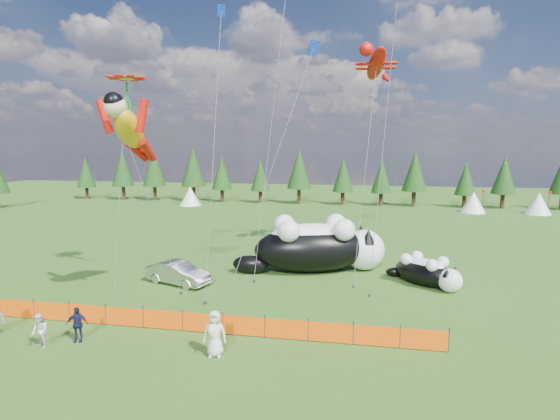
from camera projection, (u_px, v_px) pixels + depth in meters
name	position (u px, v px, depth m)	size (l,w,h in m)	color
ground	(223.00, 310.00, 23.51)	(160.00, 160.00, 0.00)	#0E390A
safety_fence	(203.00, 323.00, 20.52)	(22.06, 0.06, 1.10)	#262626
tree_line	(313.00, 178.00, 66.73)	(90.00, 4.00, 8.00)	black
festival_tents	(389.00, 200.00, 60.24)	(50.00, 3.20, 2.80)	white
cat_large	(318.00, 245.00, 30.62)	(10.57, 6.00, 3.91)	black
cat_small	(426.00, 271.00, 27.53)	(4.41, 4.14, 1.95)	black
car	(178.00, 273.00, 27.86)	(1.51, 4.33, 1.43)	#B2B2B7
spectator_b	(40.00, 331.00, 18.91)	(0.75, 0.44, 1.54)	silver
spectator_c	(77.00, 324.00, 19.58)	(0.94, 0.48, 1.61)	#15193B
spectator_e	(215.00, 334.00, 18.18)	(0.96, 0.63, 1.97)	silver
superhero_kite	(130.00, 130.00, 22.38)	(4.97, 5.25, 11.67)	#F7A50D
gecko_kite	(376.00, 64.00, 33.13)	(4.23, 12.10, 17.27)	red
flower_kite	(126.00, 81.00, 25.88)	(2.93, 6.35, 13.55)	red
diamond_kite_a	(220.00, 28.00, 27.33)	(1.16, 6.06, 18.24)	#0D35CA
diamond_kite_c	(308.00, 63.00, 20.97)	(4.75, 3.06, 14.43)	#0D35CA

